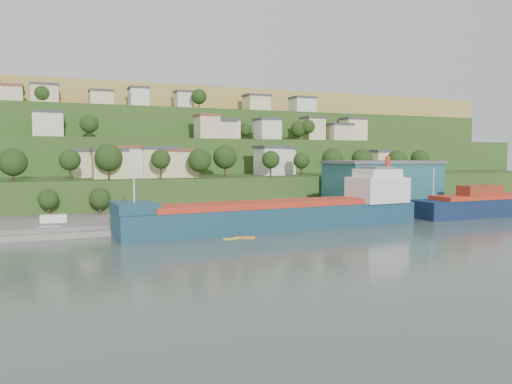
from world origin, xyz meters
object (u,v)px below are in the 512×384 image
warehouse (382,183)px  kayak_orange (246,236)px  caravan (54,220)px  cargo_ship_near (285,215)px

warehouse → kayak_orange: (-53.99, -28.27, -8.16)m
warehouse → kayak_orange: bearing=-151.4°
caravan → kayak_orange: (34.98, -23.44, -2.18)m
cargo_ship_near → kayak_orange: size_ratio=19.52×
caravan → kayak_orange: 42.17m
cargo_ship_near → caravan: (-48.19, 14.48, -0.44)m
cargo_ship_near → kayak_orange: (-13.21, -8.96, -2.62)m
warehouse → kayak_orange: size_ratio=8.63×
warehouse → kayak_orange: warehouse is taller
kayak_orange → cargo_ship_near: bearing=56.0°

